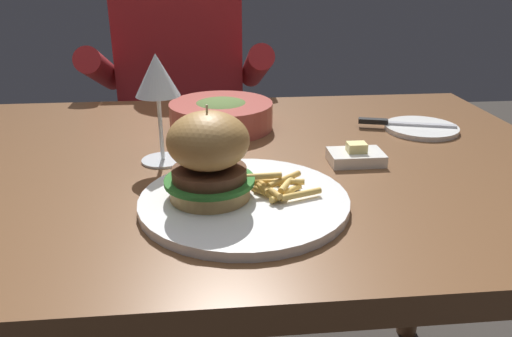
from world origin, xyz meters
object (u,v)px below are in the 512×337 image
Objects in this scene: wine_glass at (157,80)px; diner_person at (185,132)px; bread_plate at (421,128)px; table_knife at (397,123)px; burger_sandwich at (209,156)px; butter_dish at (356,156)px; soup_bowl at (221,114)px; main_plate at (244,201)px.

diner_person is at bearing 89.67° from wine_glass.
bread_plate is 0.05m from table_knife.
wine_glass is at bearing -163.82° from table_knife.
burger_sandwich is at bearing -66.09° from wine_glass.
table_knife is 2.09× the size of butter_dish.
soup_bowl reaches higher than butter_dish.
table_knife is (0.39, 0.32, -0.06)m from burger_sandwich.
soup_bowl is at bearing 135.42° from butter_dish.
soup_bowl is 0.18× the size of diner_person.
table_knife is 0.37m from soup_bowl.
butter_dish is 0.43× the size of soup_bowl.
burger_sandwich is at bearing 173.85° from main_plate.
burger_sandwich is at bearing -94.46° from soup_bowl.
diner_person is (-0.10, 0.52, -0.21)m from soup_bowl.
wine_glass is 0.77m from diner_person.
table_knife is at bearing -7.12° from soup_bowl.
main_plate is 1.39× the size of soup_bowl.
butter_dish is (0.33, -0.04, -0.13)m from wine_glass.
table_knife is at bearing 43.16° from main_plate.
wine_glass is 0.87× the size of soup_bowl.
wine_glass reaches higher than table_knife.
butter_dish is (0.25, 0.14, -0.06)m from burger_sandwich.
burger_sandwich is 0.11× the size of diner_person.
diner_person is at bearing 129.57° from table_knife.
wine_glass is (-0.08, 0.18, 0.07)m from burger_sandwich.
butter_dish is 0.83m from diner_person.
bread_plate is 0.80m from diner_person.
wine_glass is 0.16× the size of diner_person.
burger_sandwich is 0.21m from wine_glass.
burger_sandwich is at bearing -140.99° from table_knife.
main_plate is 1.60× the size of wine_glass.
table_knife is 0.76m from diner_person.
burger_sandwich is 0.51m from table_knife.
diner_person is at bearing 94.92° from burger_sandwich.
soup_bowl is at bearing 59.28° from wine_glass.
wine_glass is at bearing -120.72° from soup_bowl.
soup_bowl is (-0.02, 0.37, 0.02)m from main_plate.
burger_sandwich reaches higher than butter_dish.
wine_glass is 0.51m from table_knife.
main_plate reaches higher than bread_plate.
wine_glass is 0.96× the size of table_knife.
table_knife is at bearing -50.43° from diner_person.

